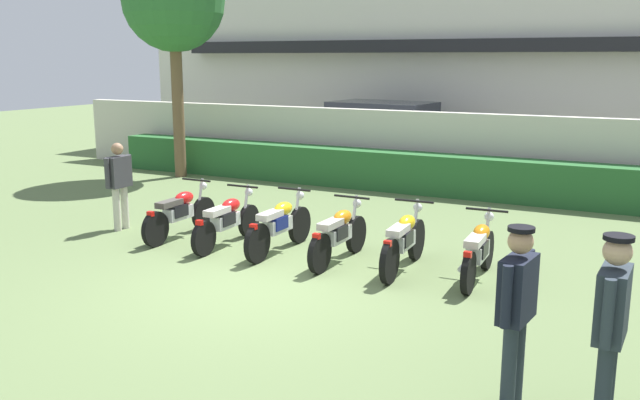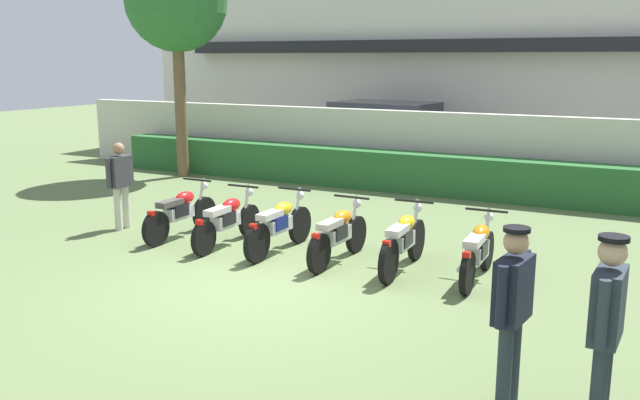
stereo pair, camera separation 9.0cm
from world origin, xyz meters
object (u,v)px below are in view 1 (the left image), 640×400
parked_car (387,137)px  motorcycle_in_row_0 (180,212)px  officer_0 (517,302)px  officer_1 (611,318)px  tree_near_inspector (174,2)px  motorcycle_in_row_3 (338,234)px  motorcycle_in_row_2 (279,225)px  motorcycle_in_row_5 (478,251)px  motorcycle_in_row_4 (404,241)px  motorcycle_in_row_1 (227,220)px  inspector_person (119,179)px

parked_car → motorcycle_in_row_0: size_ratio=2.44×
officer_0 → officer_1: officer_1 is taller
tree_near_inspector → motorcycle_in_row_0: size_ratio=3.02×
motorcycle_in_row_3 → motorcycle_in_row_2: bearing=88.1°
motorcycle_in_row_5 → officer_0: (1.15, -3.31, 0.54)m
motorcycle_in_row_4 → motorcycle_in_row_5: motorcycle_in_row_4 is taller
motorcycle_in_row_1 → officer_1: officer_1 is taller
motorcycle_in_row_3 → inspector_person: (-4.39, 0.03, 0.48)m
motorcycle_in_row_2 → officer_0: size_ratio=1.17×
parked_car → motorcycle_in_row_4: parked_car is taller
motorcycle_in_row_4 → officer_0: 3.99m
motorcycle_in_row_4 → inspector_person: (-5.41, -0.02, 0.47)m
motorcycle_in_row_5 → inspector_person: 6.52m
motorcycle_in_row_3 → officer_0: size_ratio=1.11×
motorcycle_in_row_3 → motorcycle_in_row_5: bearing=-86.5°
tree_near_inspector → officer_0: bearing=-38.7°
motorcycle_in_row_0 → motorcycle_in_row_5: size_ratio=1.07×
motorcycle_in_row_4 → motorcycle_in_row_3: bearing=90.5°
motorcycle_in_row_2 → officer_0: 5.46m
motorcycle_in_row_0 → motorcycle_in_row_2: motorcycle_in_row_2 is taller
motorcycle_in_row_0 → motorcycle_in_row_2: size_ratio=0.99×
motorcycle_in_row_0 → motorcycle_in_row_2: 2.00m
parked_car → motorcycle_in_row_1: 8.34m
motorcycle_in_row_4 → officer_1: 4.56m
motorcycle_in_row_0 → motorcycle_in_row_3: size_ratio=1.04×
motorcycle_in_row_4 → officer_1: officer_1 is taller
parked_car → motorcycle_in_row_3: 8.70m
parked_car → motorcycle_in_row_4: bearing=-60.6°
motorcycle_in_row_1 → motorcycle_in_row_4: 3.07m
motorcycle_in_row_5 → inspector_person: (-6.50, -0.06, 0.49)m
motorcycle_in_row_4 → motorcycle_in_row_5: (1.09, 0.04, -0.02)m
tree_near_inspector → motorcycle_in_row_2: 8.71m
parked_car → inspector_person: parked_car is taller
motorcycle_in_row_4 → motorcycle_in_row_2: bearing=87.5°
motorcycle_in_row_1 → motorcycle_in_row_5: motorcycle_in_row_5 is taller
motorcycle_in_row_2 → motorcycle_in_row_5: 3.19m
parked_car → motorcycle_in_row_2: size_ratio=2.42×
motorcycle_in_row_5 → inspector_person: bearing=88.4°
motorcycle_in_row_0 → officer_1: 7.90m
parked_car → motorcycle_in_row_5: (4.64, -8.22, -0.50)m
motorcycle_in_row_1 → motorcycle_in_row_5: 4.16m
parked_car → officer_1: size_ratio=2.75×
motorcycle_in_row_0 → officer_1: officer_1 is taller
motorcycle_in_row_3 → officer_1: officer_1 is taller
tree_near_inspector → officer_1: bearing=-37.1°
inspector_person → officer_1: size_ratio=0.93×
officer_1 → motorcycle_in_row_0: bearing=-23.0°
motorcycle_in_row_4 → motorcycle_in_row_5: size_ratio=1.07×
tree_near_inspector → motorcycle_in_row_5: size_ratio=3.23×
motorcycle_in_row_5 → officer_0: size_ratio=1.08×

